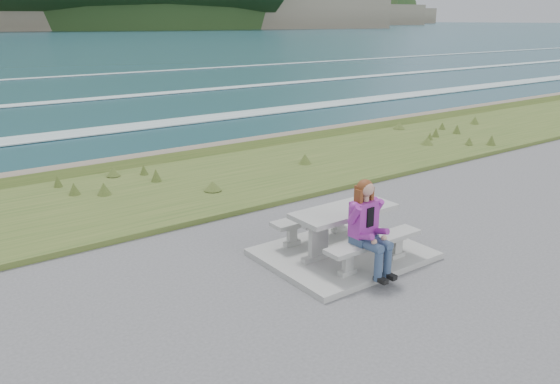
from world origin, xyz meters
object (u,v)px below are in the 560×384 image
at_px(picnic_table, 344,218).
at_px(bench_seaward, 317,220).
at_px(seated_woman, 371,240).
at_px(bench_landward, 374,245).

xyz_separation_m(picnic_table, bench_seaward, (0.00, 0.70, -0.23)).
relative_size(bench_seaward, seated_woman, 1.24).
distance_m(picnic_table, bench_landward, 0.74).
bearing_deg(picnic_table, seated_woman, -104.86).
relative_size(bench_landward, seated_woman, 1.24).
bearing_deg(picnic_table, bench_landward, -90.00).
bearing_deg(bench_landward, seated_woman, -148.15).
height_order(bench_landward, bench_seaward, same).
bearing_deg(bench_seaward, picnic_table, -90.00).
bearing_deg(seated_woman, picnic_table, 72.37).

